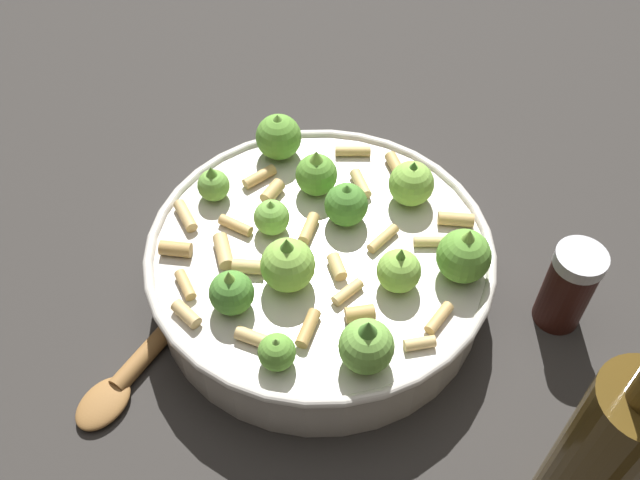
# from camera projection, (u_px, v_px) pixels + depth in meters

# --- Properties ---
(ground_plane) EXTENTS (2.40, 2.40, 0.00)m
(ground_plane) POSITION_uv_depth(u_px,v_px,m) (320.00, 288.00, 0.65)
(ground_plane) COLOR #2D2B28
(cooking_pan) EXTENTS (0.30, 0.30, 0.11)m
(cooking_pan) POSITION_uv_depth(u_px,v_px,m) (322.00, 262.00, 0.62)
(cooking_pan) COLOR beige
(cooking_pan) RESTS_ON ground
(pepper_shaker) EXTENTS (0.04, 0.04, 0.09)m
(pepper_shaker) POSITION_uv_depth(u_px,v_px,m) (568.00, 287.00, 0.59)
(pepper_shaker) COLOR #33140F
(pepper_shaker) RESTS_ON ground
(olive_oil_bottle) EXTENTS (0.06, 0.06, 0.24)m
(olive_oil_bottle) POSITION_uv_depth(u_px,v_px,m) (599.00, 462.00, 0.44)
(olive_oil_bottle) COLOR #4C3814
(olive_oil_bottle) RESTS_ON ground
(wooden_spoon) EXTENTS (0.13, 0.20, 0.02)m
(wooden_spoon) POSITION_uv_depth(u_px,v_px,m) (159.00, 340.00, 0.60)
(wooden_spoon) COLOR olive
(wooden_spoon) RESTS_ON ground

